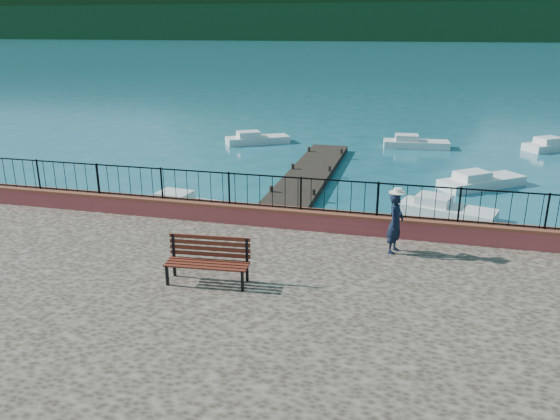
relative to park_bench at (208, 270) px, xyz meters
The scene contains 15 objects.
ground 2.25m from the park_bench, 12.90° to the left, with size 2000.00×2000.00×0.00m, color #19596B.
parapet 4.38m from the park_bench, 68.30° to the left, with size 28.00×0.46×0.58m, color #B34740.
railing 4.44m from the park_bench, 68.30° to the left, with size 27.00×0.05×0.95m, color black.
dock 12.45m from the park_bench, 91.76° to the left, with size 2.00×16.00×0.30m, color #2D231C.
far_forest 300.47m from the park_bench, 89.69° to the left, with size 900.00×60.00×18.00m, color black.
foothills 360.96m from the park_bench, 89.74° to the left, with size 900.00×120.00×44.00m, color black.
park_bench is the anchor object (origin of this frame).
person 5.05m from the park_bench, 35.47° to the left, with size 0.59×0.39×1.63m, color black.
hat 5.20m from the park_bench, 35.47° to the left, with size 0.44×0.44×0.12m, color white.
boat_0 8.85m from the park_bench, 116.90° to the left, with size 3.60×1.30×0.80m, color silver.
boat_1 11.37m from the park_bench, 59.29° to the left, with size 3.52×1.30×0.80m, color silver.
boat_2 16.25m from the park_bench, 62.64° to the left, with size 4.09×1.30×0.80m, color silver.
boat_3 21.87m from the park_bench, 103.44° to the left, with size 3.84×1.30×0.80m, color silver.
boat_4 22.76m from the park_bench, 78.70° to the left, with size 3.80×1.30×0.80m, color silver.
boat_5 26.82m from the park_bench, 62.50° to the left, with size 3.89×1.30×0.80m, color silver.
Camera 1 is at (2.83, -11.12, 6.86)m, focal length 35.00 mm.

